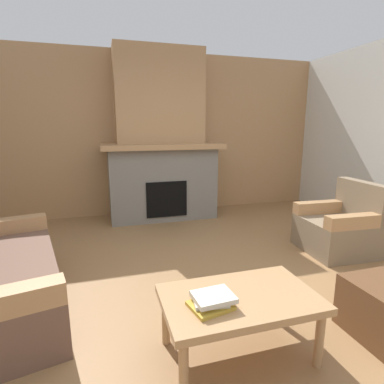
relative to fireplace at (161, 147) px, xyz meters
name	(u,v)px	position (x,y,z in m)	size (l,w,h in m)	color
ground	(219,296)	(0.00, -2.62, -1.16)	(9.00, 9.00, 0.00)	olive
wall_back_wood_panel	(157,135)	(0.00, 0.38, 0.19)	(6.00, 0.12, 2.70)	tan
fireplace	(161,147)	(0.00, 0.00, 0.00)	(1.90, 0.82, 2.70)	gray
armchair	(340,228)	(1.79, -2.08, -0.87)	(0.80, 0.80, 0.85)	#847056
coffee_table	(240,303)	(-0.14, -3.32, -0.79)	(1.00, 0.60, 0.43)	tan
book_stack_near_edge	(211,300)	(-0.35, -3.38, -0.70)	(0.29, 0.27, 0.07)	gold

